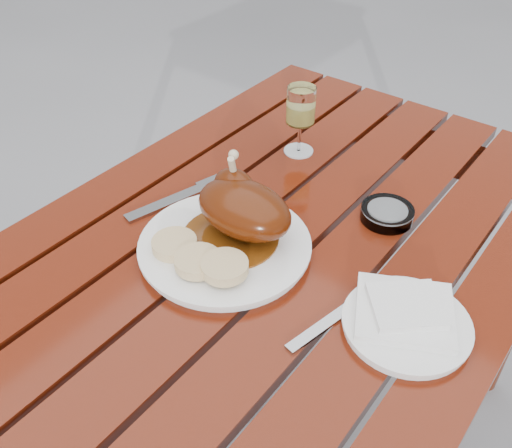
{
  "coord_description": "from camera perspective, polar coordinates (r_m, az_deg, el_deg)",
  "views": [
    {
      "loc": [
        0.43,
        -0.64,
        1.39
      ],
      "look_at": [
        -0.03,
        -0.04,
        0.78
      ],
      "focal_mm": 40.0,
      "sensor_mm": 36.0,
      "label": 1
    }
  ],
  "objects": [
    {
      "name": "bread_dumplings",
      "position": [
        0.91,
        -5.77,
        -3.32
      ],
      "size": [
        0.18,
        0.09,
        0.02
      ],
      "color": "#E0BF88",
      "rests_on": "dinner_plate"
    },
    {
      "name": "roast_duck",
      "position": [
        0.95,
        -1.4,
        1.69
      ],
      "size": [
        0.18,
        0.17,
        0.13
      ],
      "color": "#602E0B",
      "rests_on": "dinner_plate"
    },
    {
      "name": "side_plate",
      "position": [
        0.87,
        14.8,
        -9.73
      ],
      "size": [
        0.25,
        0.25,
        0.02
      ],
      "primitive_type": "cylinder",
      "rotation": [
        0.0,
        0.0,
        -0.39
      ],
      "color": "white",
      "rests_on": "table"
    },
    {
      "name": "dinner_plate",
      "position": [
        0.96,
        -3.13,
        -2.29
      ],
      "size": [
        0.38,
        0.38,
        0.02
      ],
      "primitive_type": "cylinder",
      "rotation": [
        0.0,
        0.0,
        -0.37
      ],
      "color": "white",
      "rests_on": "table"
    },
    {
      "name": "napkin",
      "position": [
        0.87,
        14.64,
        -8.45
      ],
      "size": [
        0.18,
        0.18,
        0.01
      ],
      "primitive_type": "cube",
      "rotation": [
        0.0,
        0.0,
        0.47
      ],
      "color": "white",
      "rests_on": "side_plate"
    },
    {
      "name": "table",
      "position": [
        1.28,
        2.25,
        -13.97
      ],
      "size": [
        0.8,
        1.2,
        0.75
      ],
      "primitive_type": "cube",
      "color": "maroon",
      "rests_on": "ground"
    },
    {
      "name": "fork",
      "position": [
        1.08,
        -8.28,
        2.39
      ],
      "size": [
        0.07,
        0.19,
        0.01
      ],
      "primitive_type": "cube",
      "rotation": [
        0.0,
        0.0,
        -0.27
      ],
      "color": "gray",
      "rests_on": "table"
    },
    {
      "name": "ashtray",
      "position": [
        1.05,
        12.97,
        1.01
      ],
      "size": [
        0.11,
        0.11,
        0.02
      ],
      "primitive_type": "cylinder",
      "rotation": [
        0.0,
        0.0,
        -0.12
      ],
      "color": "#B2B7BC",
      "rests_on": "table"
    },
    {
      "name": "knife",
      "position": [
        0.86,
        7.76,
        -9.31
      ],
      "size": [
        0.06,
        0.18,
        0.01
      ],
      "primitive_type": "cube",
      "rotation": [
        0.0,
        0.0,
        -0.21
      ],
      "color": "gray",
      "rests_on": "table"
    },
    {
      "name": "wine_glass",
      "position": [
        1.19,
        4.44,
        10.25
      ],
      "size": [
        0.07,
        0.07,
        0.15
      ],
      "primitive_type": "cylinder",
      "rotation": [
        0.0,
        0.0,
        0.09
      ],
      "color": "#D7CE61",
      "rests_on": "table"
    }
  ]
}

